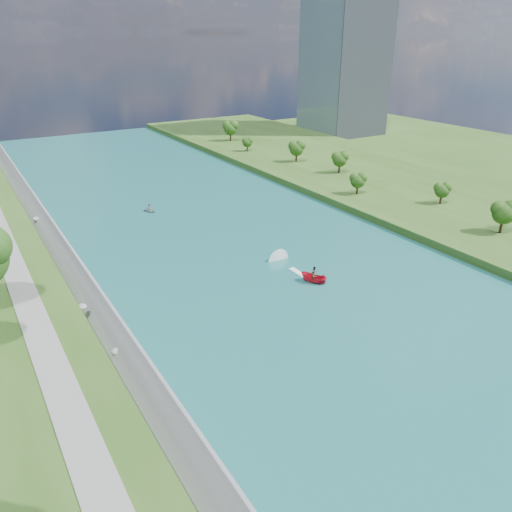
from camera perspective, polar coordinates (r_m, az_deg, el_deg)
ground at (r=64.52m, az=7.85°, el=-6.17°), size 260.00×260.00×0.00m
river_water at (r=79.11m, az=-1.21°, el=0.07°), size 55.00×240.00×0.10m
berm_east at (r=110.68m, az=21.62°, el=5.86°), size 44.00×240.00×1.50m
riprap_bank at (r=69.70m, az=-19.61°, el=-3.35°), size 4.22×236.00×4.09m
riverside_path at (r=68.90m, az=-25.30°, el=-3.03°), size 3.00×200.00×0.10m
office_tower at (r=181.66m, az=10.22°, el=23.08°), size 22.00×22.00×60.00m
trees_east at (r=97.06m, az=20.65°, el=6.36°), size 12.93×139.83×9.38m
motorboat at (r=72.02m, az=5.75°, el=-2.00°), size 3.60×18.79×2.10m
raft at (r=100.77m, az=-12.06°, el=5.17°), size 2.82×3.26×1.58m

